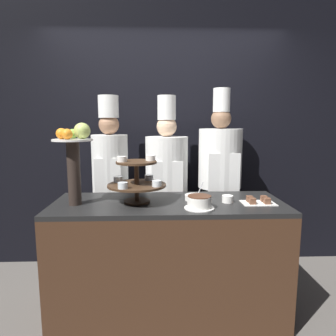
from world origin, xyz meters
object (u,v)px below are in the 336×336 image
chef_left (110,179)px  chef_center_right (220,178)px  cup_white (228,199)px  fruit_pedestal (74,154)px  cake_square_tray (258,201)px  cake_round (199,202)px  chef_center_left (167,182)px  tiered_stand (137,180)px  serving_bowl_far (195,197)px

chef_left → chef_center_right: 1.06m
cup_white → chef_center_right: chef_center_right is taller
fruit_pedestal → chef_center_right: chef_center_right is taller
cake_square_tray → chef_left: 1.39m
cake_round → chef_center_left: 0.82m
tiered_stand → chef_left: bearing=115.7°
cup_white → cake_round: bearing=-147.0°
cup_white → chef_center_left: (-0.45, 0.63, 0.01)m
cake_round → chef_left: bearing=133.3°
tiered_stand → chef_center_right: (0.77, 0.61, -0.10)m
cup_white → chef_center_left: chef_center_left is taller
cake_square_tray → chef_center_right: chef_center_right is taller
serving_bowl_far → tiered_stand: bearing=-173.7°
cake_round → tiered_stand: bearing=157.9°
cup_white → cake_square_tray: cup_white is taller
fruit_pedestal → chef_center_right: (1.21, 0.65, -0.30)m
tiered_stand → chef_center_left: 0.67m
fruit_pedestal → chef_center_right: size_ratio=0.33×
cake_square_tray → chef_center_left: size_ratio=0.14×
cake_round → cup_white: 0.29m
fruit_pedestal → cup_white: size_ratio=7.23×
fruit_pedestal → cake_round: (0.90, -0.14, -0.33)m
serving_bowl_far → chef_center_left: 0.59m
cup_white → serving_bowl_far: bearing=162.5°
fruit_pedestal → chef_center_right: 1.41m
cake_round → chef_center_left: size_ratio=0.12×
fruit_pedestal → chef_center_left: size_ratio=0.34×
chef_left → fruit_pedestal: bearing=-103.6°
fruit_pedestal → cup_white: bearing=0.8°
serving_bowl_far → chef_center_right: (0.32, 0.56, 0.05)m
cake_round → cake_square_tray: (0.47, 0.12, -0.03)m
cake_square_tray → serving_bowl_far: (-0.47, 0.12, 0.00)m
cake_round → cup_white: (0.24, 0.16, -0.02)m
tiered_stand → cup_white: size_ratio=5.33×
cake_square_tray → chef_center_left: bearing=134.9°
tiered_stand → cup_white: bearing=-2.3°
cup_white → chef_center_left: 0.77m
fruit_pedestal → cake_square_tray: bearing=-1.0°
cake_square_tray → cake_round: bearing=-165.8°
cup_white → cake_square_tray: bearing=-9.8°
cake_square_tray → serving_bowl_far: bearing=166.1°
cup_white → chef_left: size_ratio=0.05×
chef_center_left → fruit_pedestal: bearing=-137.1°
tiered_stand → cup_white: (0.69, -0.03, -0.15)m
fruit_pedestal → chef_left: (0.16, 0.65, -0.30)m
chef_left → chef_center_left: 0.54m
tiered_stand → chef_center_right: size_ratio=0.24×
cake_square_tray → fruit_pedestal: bearing=179.0°
chef_center_left → chef_center_right: 0.52m
serving_bowl_far → cup_white: bearing=-17.5°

